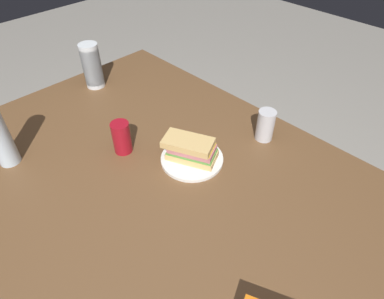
{
  "coord_description": "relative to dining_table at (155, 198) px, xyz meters",
  "views": [
    {
      "loc": [
        -0.62,
        0.44,
        1.6
      ],
      "look_at": [
        -0.02,
        -0.17,
        0.83
      ],
      "focal_mm": 31.19,
      "sensor_mm": 36.0,
      "label": 1
    }
  ],
  "objects": [
    {
      "name": "ground_plane",
      "position": [
        0.0,
        0.0,
        -0.7
      ],
      "size": [
        8.0,
        8.0,
        0.0
      ],
      "primitive_type": "plane",
      "color": "gray"
    },
    {
      "name": "soda_can_red",
      "position": [
        0.2,
        -0.03,
        0.14
      ],
      "size": [
        0.07,
        0.07,
        0.12
      ],
      "primitive_type": "cylinder",
      "color": "maroon",
      "rests_on": "dining_table"
    },
    {
      "name": "dining_table",
      "position": [
        0.0,
        0.0,
        0.0
      ],
      "size": [
        1.62,
        1.2,
        0.78
      ],
      "color": "brown",
      "rests_on": "ground_plane"
    },
    {
      "name": "sandwich",
      "position": [
        -0.01,
        -0.17,
        0.13
      ],
      "size": [
        0.2,
        0.16,
        0.08
      ],
      "color": "#DBB26B",
      "rests_on": "paper_plate"
    },
    {
      "name": "paper_plate",
      "position": [
        -0.02,
        -0.17,
        0.09
      ],
      "size": [
        0.22,
        0.22,
        0.01
      ],
      "primitive_type": "cylinder",
      "color": "white",
      "rests_on": "dining_table"
    },
    {
      "name": "soda_can_silver",
      "position": [
        -0.12,
        -0.45,
        0.14
      ],
      "size": [
        0.07,
        0.07,
        0.12
      ],
      "primitive_type": "cylinder",
      "color": "silver",
      "rests_on": "dining_table"
    },
    {
      "name": "plastic_cup_stack",
      "position": [
        0.66,
        -0.21,
        0.18
      ],
      "size": [
        0.08,
        0.08,
        0.2
      ],
      "color": "silver",
      "rests_on": "dining_table"
    }
  ]
}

